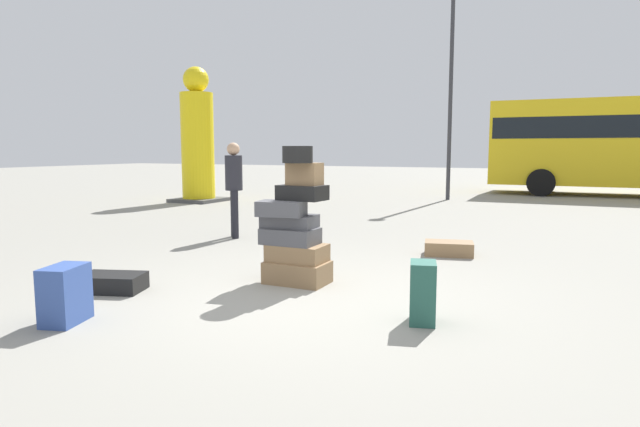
{
  "coord_description": "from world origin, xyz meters",
  "views": [
    {
      "loc": [
        2.53,
        -4.87,
        1.55
      ],
      "look_at": [
        -0.28,
        1.15,
        0.75
      ],
      "focal_mm": 30.06,
      "sensor_mm": 36.0,
      "label": 1
    }
  ],
  "objects_px": {
    "suitcase_tower": "(295,229)",
    "suitcase_navy_behind_tower": "(65,295)",
    "suitcase_teal_white_trunk": "(423,293)",
    "suitcase_black_upright_blue": "(113,283)",
    "suitcase_brown_foreground_far": "(449,248)",
    "yellow_dummy_statue": "(198,143)",
    "person_bearded_onlooker": "(234,181)",
    "lamp_post": "(451,63)"
  },
  "relations": [
    {
      "from": "suitcase_teal_white_trunk",
      "to": "suitcase_black_upright_blue",
      "type": "bearing_deg",
      "value": 171.23
    },
    {
      "from": "suitcase_navy_behind_tower",
      "to": "lamp_post",
      "type": "xyz_separation_m",
      "value": [
        0.66,
        13.25,
        3.82
      ]
    },
    {
      "from": "suitcase_tower",
      "to": "lamp_post",
      "type": "distance_m",
      "value": 11.61
    },
    {
      "from": "suitcase_tower",
      "to": "lamp_post",
      "type": "bearing_deg",
      "value": 92.66
    },
    {
      "from": "suitcase_teal_white_trunk",
      "to": "yellow_dummy_statue",
      "type": "xyz_separation_m",
      "value": [
        -8.81,
        8.22,
        1.46
      ]
    },
    {
      "from": "suitcase_teal_white_trunk",
      "to": "suitcase_navy_behind_tower",
      "type": "height_order",
      "value": "suitcase_teal_white_trunk"
    },
    {
      "from": "suitcase_teal_white_trunk",
      "to": "suitcase_navy_behind_tower",
      "type": "relative_size",
      "value": 1.07
    },
    {
      "from": "person_bearded_onlooker",
      "to": "suitcase_tower",
      "type": "bearing_deg",
      "value": 7.39
    },
    {
      "from": "suitcase_teal_white_trunk",
      "to": "yellow_dummy_statue",
      "type": "height_order",
      "value": "yellow_dummy_statue"
    },
    {
      "from": "suitcase_navy_behind_tower",
      "to": "suitcase_brown_foreground_far",
      "type": "bearing_deg",
      "value": 44.74
    },
    {
      "from": "suitcase_brown_foreground_far",
      "to": "yellow_dummy_statue",
      "type": "xyz_separation_m",
      "value": [
        -8.39,
        5.02,
        1.64
      ]
    },
    {
      "from": "suitcase_brown_foreground_far",
      "to": "lamp_post",
      "type": "height_order",
      "value": "lamp_post"
    },
    {
      "from": "suitcase_brown_foreground_far",
      "to": "suitcase_black_upright_blue",
      "type": "bearing_deg",
      "value": -142.06
    },
    {
      "from": "suitcase_teal_white_trunk",
      "to": "suitcase_navy_behind_tower",
      "type": "bearing_deg",
      "value": -170.06
    },
    {
      "from": "person_bearded_onlooker",
      "to": "suitcase_teal_white_trunk",
      "type": "bearing_deg",
      "value": 13.94
    },
    {
      "from": "suitcase_brown_foreground_far",
      "to": "suitcase_navy_behind_tower",
      "type": "distance_m",
      "value": 5.18
    },
    {
      "from": "suitcase_tower",
      "to": "suitcase_black_upright_blue",
      "type": "relative_size",
      "value": 2.4
    },
    {
      "from": "suitcase_navy_behind_tower",
      "to": "suitcase_black_upright_blue",
      "type": "relative_size",
      "value": 0.79
    },
    {
      "from": "suitcase_teal_white_trunk",
      "to": "suitcase_black_upright_blue",
      "type": "xyz_separation_m",
      "value": [
        -3.35,
        -0.37,
        -0.18
      ]
    },
    {
      "from": "suitcase_navy_behind_tower",
      "to": "person_bearded_onlooker",
      "type": "bearing_deg",
      "value": 88.89
    },
    {
      "from": "suitcase_teal_white_trunk",
      "to": "yellow_dummy_statue",
      "type": "distance_m",
      "value": 12.13
    },
    {
      "from": "suitcase_tower",
      "to": "yellow_dummy_statue",
      "type": "height_order",
      "value": "yellow_dummy_statue"
    },
    {
      "from": "suitcase_tower",
      "to": "suitcase_teal_white_trunk",
      "type": "relative_size",
      "value": 2.85
    },
    {
      "from": "suitcase_teal_white_trunk",
      "to": "suitcase_brown_foreground_far",
      "type": "relative_size",
      "value": 0.81
    },
    {
      "from": "suitcase_teal_white_trunk",
      "to": "suitcase_navy_behind_tower",
      "type": "xyz_separation_m",
      "value": [
        -2.89,
        -1.35,
        -0.02
      ]
    },
    {
      "from": "yellow_dummy_statue",
      "to": "suitcase_tower",
      "type": "bearing_deg",
      "value": -46.17
    },
    {
      "from": "person_bearded_onlooker",
      "to": "lamp_post",
      "type": "xyz_separation_m",
      "value": [
        1.93,
        8.7,
        3.09
      ]
    },
    {
      "from": "suitcase_navy_behind_tower",
      "to": "suitcase_tower",
      "type": "bearing_deg",
      "value": 45.02
    },
    {
      "from": "suitcase_tower",
      "to": "person_bearded_onlooker",
      "type": "bearing_deg",
      "value": 135.83
    },
    {
      "from": "suitcase_navy_behind_tower",
      "to": "suitcase_black_upright_blue",
      "type": "distance_m",
      "value": 1.09
    },
    {
      "from": "suitcase_black_upright_blue",
      "to": "suitcase_teal_white_trunk",
      "type": "bearing_deg",
      "value": -12.45
    },
    {
      "from": "suitcase_tower",
      "to": "lamp_post",
      "type": "xyz_separation_m",
      "value": [
        -0.51,
        11.07,
        3.46
      ]
    },
    {
      "from": "suitcase_black_upright_blue",
      "to": "lamp_post",
      "type": "xyz_separation_m",
      "value": [
        1.12,
        12.27,
        3.99
      ]
    },
    {
      "from": "suitcase_navy_behind_tower",
      "to": "lamp_post",
      "type": "distance_m",
      "value": 13.81
    },
    {
      "from": "suitcase_tower",
      "to": "suitcase_navy_behind_tower",
      "type": "xyz_separation_m",
      "value": [
        -1.17,
        -2.18,
        -0.36
      ]
    },
    {
      "from": "suitcase_tower",
      "to": "lamp_post",
      "type": "height_order",
      "value": "lamp_post"
    },
    {
      "from": "suitcase_tower",
      "to": "suitcase_teal_white_trunk",
      "type": "bearing_deg",
      "value": -25.87
    },
    {
      "from": "suitcase_teal_white_trunk",
      "to": "person_bearded_onlooker",
      "type": "distance_m",
      "value": 5.3
    },
    {
      "from": "suitcase_black_upright_blue",
      "to": "yellow_dummy_statue",
      "type": "height_order",
      "value": "yellow_dummy_statue"
    },
    {
      "from": "suitcase_black_upright_blue",
      "to": "suitcase_tower",
      "type": "bearing_deg",
      "value": 17.65
    },
    {
      "from": "suitcase_brown_foreground_far",
      "to": "suitcase_navy_behind_tower",
      "type": "xyz_separation_m",
      "value": [
        -2.47,
        -4.55,
        0.16
      ]
    },
    {
      "from": "suitcase_tower",
      "to": "suitcase_teal_white_trunk",
      "type": "distance_m",
      "value": 1.94
    }
  ]
}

